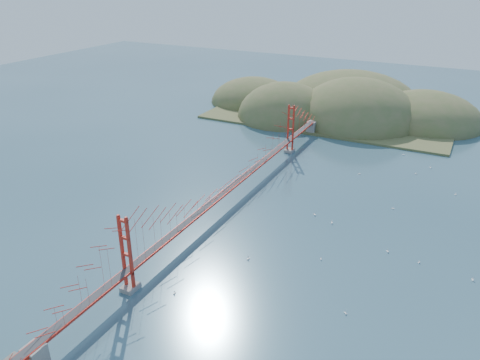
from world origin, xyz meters
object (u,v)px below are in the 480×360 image
at_px(sailboat_1, 388,251).
at_px(sailboat_2, 346,313).
at_px(bridge, 232,168).
at_px(sailboat_0, 332,222).

relative_size(sailboat_1, sailboat_2, 1.12).
bearing_deg(bridge, sailboat_0, 1.83).
distance_m(bridge, sailboat_2, 35.97).
height_order(sailboat_1, sailboat_0, sailboat_0).
bearing_deg(bridge, sailboat_2, -37.34).
height_order(sailboat_1, sailboat_2, sailboat_1).
xyz_separation_m(bridge, sailboat_0, (19.51, 0.62, -6.85)).
bearing_deg(sailboat_2, sailboat_0, 111.23).
height_order(bridge, sailboat_2, bridge).
height_order(bridge, sailboat_1, bridge).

